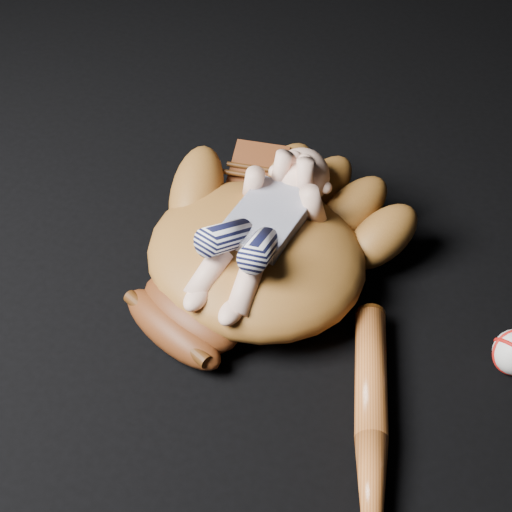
# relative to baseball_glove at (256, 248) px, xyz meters

# --- Properties ---
(baseball_glove) EXTENTS (0.64, 0.67, 0.17)m
(baseball_glove) POSITION_rel_baseball_glove_xyz_m (0.00, 0.00, 0.00)
(baseball_glove) COLOR brown
(baseball_glove) RESTS_ON ground
(newborn_baby) EXTENTS (0.21, 0.39, 0.15)m
(newborn_baby) POSITION_rel_baseball_glove_xyz_m (0.01, -0.01, 0.05)
(newborn_baby) COLOR beige
(newborn_baby) RESTS_ON baseball_glove
(baseball_bat) EXTENTS (0.19, 0.51, 0.05)m
(baseball_bat) POSITION_rel_baseball_glove_xyz_m (0.28, -0.27, -0.06)
(baseball_bat) COLOR #B35922
(baseball_bat) RESTS_ON ground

